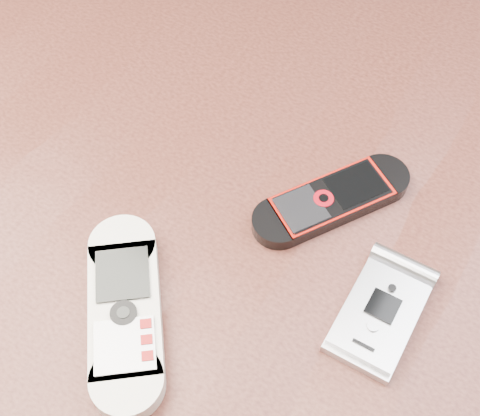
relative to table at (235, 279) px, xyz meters
name	(u,v)px	position (x,y,z in m)	size (l,w,h in m)	color
table	(235,279)	(0.00, 0.00, 0.00)	(1.20, 0.80, 0.75)	black
nokia_white	(125,311)	(-0.02, -0.11, 0.11)	(0.05, 0.15, 0.02)	silver
nokia_black_red	(332,200)	(0.06, 0.04, 0.11)	(0.04, 0.13, 0.01)	black
motorola_razr	(380,313)	(0.13, -0.02, 0.11)	(0.05, 0.09, 0.01)	#BCBCC0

